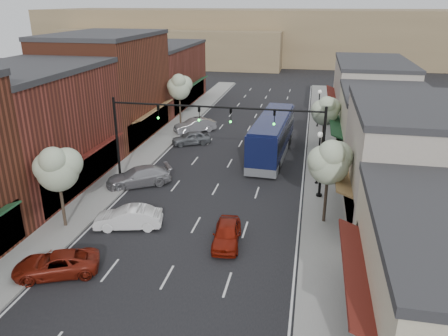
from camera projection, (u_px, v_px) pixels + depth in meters
The scene contains 28 objects.
ground at pixel (188, 240), 27.12m from camera, with size 160.00×160.00×0.00m, color black.
sidewalk_left at pixel (159, 142), 45.58m from camera, with size 2.80×73.00×0.15m, color gray.
sidewalk_right at pixel (323, 153), 42.46m from camera, with size 2.80×73.00×0.15m, color gray.
curb_left at pixel (172, 143), 45.32m from camera, with size 0.25×73.00×0.17m, color gray.
curb_right at pixel (308, 152), 42.72m from camera, with size 0.25×73.00×0.17m, color gray.
bldg_left_midnear at pixel (29, 129), 33.59m from camera, with size 10.14×14.10×9.40m.
bldg_left_midfar at pixel (108, 87), 46.13m from camera, with size 10.14×14.10×10.90m.
bldg_left_far at pixel (160, 75), 61.22m from camera, with size 10.14×18.10×8.40m.
bldg_right_midnear at pixel (412, 164), 28.66m from camera, with size 9.14×12.10×7.90m.
bldg_right_midfar at pixel (385, 126), 39.91m from camera, with size 9.14×12.10×6.40m.
bldg_right_far at pixel (369, 92), 52.54m from camera, with size 9.14×16.10×7.40m.
hill_far at pixel (288, 35), 107.33m from camera, with size 120.00×30.00×12.00m, color #7A6647.
hill_near at pixel (176, 46), 101.71m from camera, with size 50.00×20.00×8.00m, color #7A6647.
signal_mast_right at pixel (290, 137), 31.74m from camera, with size 8.22×0.46×7.00m.
signal_mast_left at pixel (144, 129), 33.83m from camera, with size 8.22×0.46×7.00m.
tree_right_near at pixel (330, 161), 27.58m from camera, with size 2.85×2.65×5.95m.
tree_right_far at pixel (326, 110), 42.39m from camera, with size 2.85×2.65×5.43m.
tree_left_near at pixel (57, 168), 27.09m from camera, with size 2.85×2.65×5.69m.
tree_left_far at pixel (179, 86), 50.75m from camera, with size 2.85×2.65×6.13m.
lamp_post_near at pixel (319, 150), 34.20m from camera, with size 0.44×0.44×4.44m.
lamp_post_far at pixel (319, 102), 50.21m from camera, with size 0.44×0.44×4.44m.
coach_bus at pixel (272, 136), 41.20m from camera, with size 3.41×12.63×3.82m.
red_hatchback at pixel (227, 234), 26.48m from camera, with size 1.60×3.98×1.36m, color maroon.
parked_car_a at pixel (56, 264), 23.52m from camera, with size 2.08×4.52×1.26m, color maroon.
parked_car_b at pixel (128, 218), 28.36m from camera, with size 1.52×4.35×1.43m, color white.
parked_car_c at pixel (139, 177), 34.93m from camera, with size 2.10×5.17×1.50m, color #A09FA5.
parked_car_d at pixel (191, 138), 44.98m from camera, with size 1.60×3.98×1.36m, color slate.
parked_car_e at pixel (195, 125), 49.21m from camera, with size 1.64×4.71×1.55m, color #A1A0A6.
Camera 1 is at (6.94, -22.79, 13.89)m, focal length 35.00 mm.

